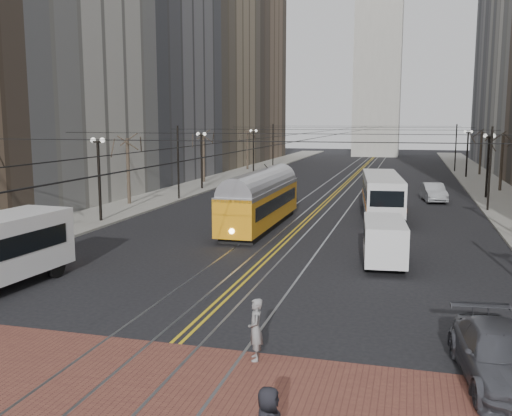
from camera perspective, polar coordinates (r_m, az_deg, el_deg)
The scene contains 18 objects.
ground at distance 19.58m, azimuth -6.91°, elevation -12.28°, with size 260.00×260.00×0.00m, color black.
sidewalk_left at distance 66.06m, azimuth -4.35°, elevation 2.65°, with size 5.00×140.00×0.15m, color gray.
sidewalk_right at distance 62.81m, azimuth 22.43°, elevation 1.70°, with size 5.00×140.00×0.15m, color gray.
crosswalk_band at distance 16.25m, azimuth -12.45°, elevation -16.97°, with size 25.00×6.00×0.01m, color brown.
streetcar_rails at distance 62.69m, azimuth 8.70°, elevation 2.18°, with size 4.80×130.00×0.02m, color gray.
centre_lines at distance 62.69m, azimuth 8.70°, elevation 2.19°, with size 0.42×130.00×0.01m, color gold.
building_left_mid at distance 71.50m, azimuth -12.53°, elevation 16.53°, with size 16.00×20.00×34.00m, color slate.
building_left_far at distance 108.69m, azimuth -2.41°, elevation 15.54°, with size 16.00×20.00×40.00m, color brown.
lamp_posts at distance 46.38m, azimuth 6.48°, elevation 3.44°, with size 27.60×57.20×5.60m.
street_trees at distance 52.79m, azimuth 7.56°, elevation 4.05°, with size 31.68×53.28×5.60m.
trolley_wires at distance 52.31m, azimuth 7.52°, elevation 5.08°, with size 25.96×120.00×6.60m.
streetcar at distance 37.73m, azimuth 0.47°, elevation 0.28°, with size 2.33×12.54×2.96m, color orange.
rear_bus at distance 43.46m, azimuth 12.46°, elevation 1.24°, with size 2.52×11.61×3.03m, color silver.
cargo_van at distance 28.58m, azimuth 12.70°, elevation -3.41°, with size 1.93×5.01×2.21m, color white.
sedan_grey at distance 39.43m, azimuth 13.62°, elevation -0.75°, with size 1.65×4.09×1.39m, color #3C3F43.
sedan_silver at distance 52.44m, azimuth 17.31°, elevation 1.50°, with size 1.69×4.84×1.59m, color #9DA1A5.
sedan_parked at distance 17.12m, azimuth 23.20°, elevation -13.43°, with size 2.08×5.11×1.48m, color #46484F.
pedestrian_b at distance 17.07m, azimuth -0.04°, elevation -12.05°, with size 0.68×0.44×1.86m, color gray.
Camera 1 is at (6.97, -16.91, 6.98)m, focal length 40.00 mm.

